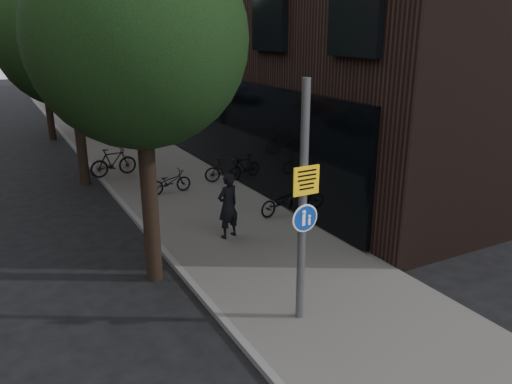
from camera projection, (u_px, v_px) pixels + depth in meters
ground at (373, 350)px, 8.92m from camera, size 120.00×120.00×0.00m
sidewalk at (186, 193)px, 17.38m from camera, size 4.50×60.00×0.12m
curb_edge at (121, 203)px, 16.36m from camera, size 0.15×60.00×0.13m
street_tree_near at (141, 48)px, 10.08m from camera, size 4.40×4.40×7.50m
street_tree_mid at (71, 40)px, 17.18m from camera, size 5.00×5.00×7.80m
street_tree_far at (41, 37)px, 24.71m from camera, size 5.00×5.00×7.80m
signpost at (303, 205)px, 9.05m from camera, size 0.53×0.15×4.59m
pedestrian at (228, 206)px, 13.24m from camera, size 0.74×0.59×1.79m
parked_bike_facade_near at (282, 201)px, 15.08m from camera, size 1.66×0.81×0.83m
parked_bike_facade_far at (225, 170)px, 18.32m from camera, size 1.54×0.74×0.89m
parked_bike_curb_near at (170, 182)px, 17.03m from camera, size 1.54×0.62×0.79m
parked_bike_curb_far at (113, 162)px, 19.01m from camera, size 1.82×0.67×1.07m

